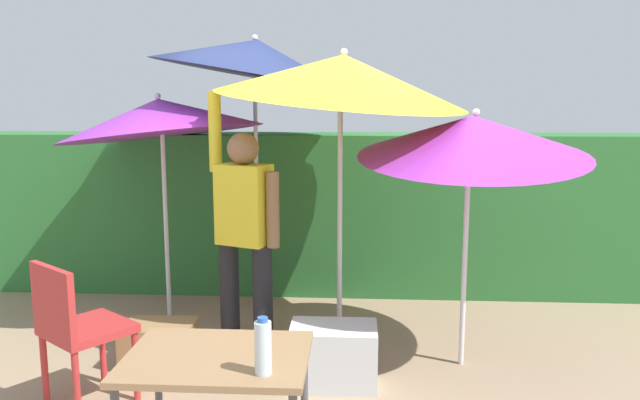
# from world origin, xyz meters

# --- Properties ---
(ground_plane) EXTENTS (24.00, 24.00, 0.00)m
(ground_plane) POSITION_xyz_m (0.00, 0.00, 0.00)
(ground_plane) COLOR #9E8466
(hedge_row) EXTENTS (8.00, 0.70, 1.51)m
(hedge_row) POSITION_xyz_m (0.00, 1.73, 0.75)
(hedge_row) COLOR #2D7033
(hedge_row) RESTS_ON ground_plane
(umbrella_rainbow) EXTENTS (1.83, 1.81, 2.28)m
(umbrella_rainbow) POSITION_xyz_m (0.16, 0.30, 1.98)
(umbrella_rainbow) COLOR silver
(umbrella_rainbow) RESTS_ON ground_plane
(umbrella_orange) EXTENTS (1.76, 1.74, 2.48)m
(umbrella_orange) POSITION_xyz_m (-0.60, 1.16, 2.17)
(umbrella_orange) COLOR silver
(umbrella_orange) RESTS_ON ground_plane
(umbrella_yellow) EXTENTS (1.53, 1.55, 1.84)m
(umbrella_yellow) POSITION_xyz_m (1.02, -0.00, 1.58)
(umbrella_yellow) COLOR silver
(umbrella_yellow) RESTS_ON ground_plane
(umbrella_navy) EXTENTS (1.68, 1.67, 1.97)m
(umbrella_navy) POSITION_xyz_m (-1.33, 0.81, 1.69)
(umbrella_navy) COLOR silver
(umbrella_navy) RESTS_ON ground_plane
(person_vendor) EXTENTS (0.54, 0.34, 1.88)m
(person_vendor) POSITION_xyz_m (-0.52, 0.07, 0.93)
(person_vendor) COLOR black
(person_vendor) RESTS_ON ground_plane
(chair_plastic) EXTENTS (0.62, 0.62, 0.89)m
(chair_plastic) POSITION_xyz_m (-1.37, -0.75, 0.51)
(chair_plastic) COLOR #B72D2D
(chair_plastic) RESTS_ON ground_plane
(cooler_box) EXTENTS (0.56, 0.36, 0.39)m
(cooler_box) POSITION_xyz_m (0.13, -0.36, 0.19)
(cooler_box) COLOR silver
(cooler_box) RESTS_ON ground_plane
(crate_cardboard) EXTENTS (0.48, 0.34, 0.30)m
(crate_cardboard) POSITION_xyz_m (-1.09, -0.14, 0.15)
(crate_cardboard) COLOR #9E7A4C
(crate_cardboard) RESTS_ON ground_plane
(folding_table) EXTENTS (0.80, 0.60, 0.71)m
(folding_table) POSITION_xyz_m (-0.34, -1.58, 0.63)
(folding_table) COLOR #4C4C51
(folding_table) RESTS_ON ground_plane
(bottle_water) EXTENTS (0.07, 0.07, 0.24)m
(bottle_water) POSITION_xyz_m (-0.11, -1.75, 0.83)
(bottle_water) COLOR silver
(bottle_water) RESTS_ON folding_table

